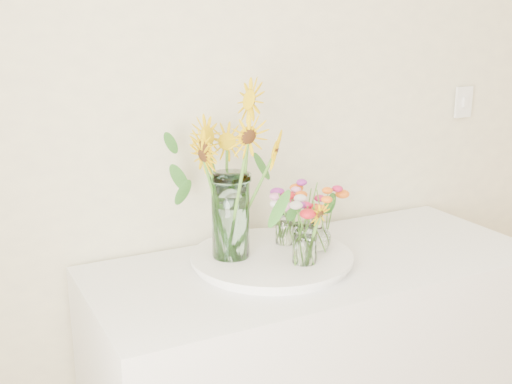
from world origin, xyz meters
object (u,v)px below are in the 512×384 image
Objects in this scene: tray at (272,260)px; small_vase_c at (285,229)px; mason_jar at (231,216)px; small_vase_a at (305,244)px; small_vase_b at (317,230)px.

small_vase_c is (0.08, 0.07, 0.07)m from tray.
small_vase_c is at bearing 7.18° from mason_jar.
small_vase_c is at bearing 79.46° from small_vase_a.
small_vase_b reaches higher than tray.
small_vase_b is at bearing 41.05° from small_vase_a.
small_vase_b is 1.18× the size of small_vase_c.
mason_jar is at bearing 159.31° from tray.
small_vase_c is (-0.07, 0.09, -0.01)m from small_vase_b.
tray is 4.38× the size of small_vase_c.
mason_jar is at bearing -172.82° from small_vase_c.
small_vase_b is (0.27, -0.06, -0.07)m from mason_jar.
small_vase_a is 0.17m from small_vase_c.
small_vase_b is at bearing -52.39° from small_vase_c.
mason_jar is (-0.12, 0.04, 0.14)m from tray.
small_vase_c reaches higher than tray.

